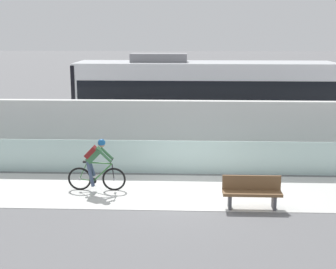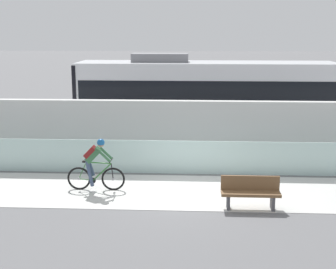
{
  "view_description": "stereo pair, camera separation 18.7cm",
  "coord_description": "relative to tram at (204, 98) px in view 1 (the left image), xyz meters",
  "views": [
    {
      "loc": [
        -0.1,
        -13.73,
        4.77
      ],
      "look_at": [
        -0.78,
        2.35,
        1.25
      ],
      "focal_mm": 50.97,
      "sensor_mm": 36.0,
      "label": 1
    },
    {
      "loc": [
        0.09,
        -13.72,
        4.77
      ],
      "look_at": [
        -0.78,
        2.35,
        1.25
      ],
      "focal_mm": 50.97,
      "sensor_mm": 36.0,
      "label": 2
    }
  ],
  "objects": [
    {
      "name": "bench",
      "position": [
        1.06,
        -8.14,
        -1.41
      ],
      "size": [
        1.6,
        0.45,
        0.89
      ],
      "color": "brown",
      "rests_on": "ground"
    },
    {
      "name": "tram_rail_far",
      "position": [
        -0.61,
        0.72,
        -1.89
      ],
      "size": [
        32.0,
        0.08,
        0.01
      ],
      "primitive_type": "cube",
      "color": "#595654",
      "rests_on": "ground"
    },
    {
      "name": "ground_plane",
      "position": [
        -0.61,
        -6.85,
        -1.89
      ],
      "size": [
        200.0,
        200.0,
        0.0
      ],
      "primitive_type": "plane",
      "color": "slate"
    },
    {
      "name": "cyclist_on_bike",
      "position": [
        -3.46,
        -6.85,
        -1.09
      ],
      "size": [
        1.77,
        0.58,
        1.61
      ],
      "color": "black",
      "rests_on": "ground"
    },
    {
      "name": "concrete_barrier_wall",
      "position": [
        -0.61,
        -3.2,
        -0.77
      ],
      "size": [
        32.0,
        0.36,
        2.25
      ],
      "primitive_type": "cube",
      "color": "silver",
      "rests_on": "ground"
    },
    {
      "name": "glass_parapet",
      "position": [
        -0.61,
        -5.0,
        -1.32
      ],
      "size": [
        32.0,
        0.05,
        1.15
      ],
      "primitive_type": "cube",
      "color": "silver",
      "rests_on": "ground"
    },
    {
      "name": "tram_rail_near",
      "position": [
        -0.61,
        -0.72,
        -1.89
      ],
      "size": [
        32.0,
        0.08,
        0.01
      ],
      "primitive_type": "cube",
      "color": "#595654",
      "rests_on": "ground"
    },
    {
      "name": "tram",
      "position": [
        0.0,
        0.0,
        0.0
      ],
      "size": [
        11.06,
        2.54,
        3.81
      ],
      "color": "silver",
      "rests_on": "ground"
    },
    {
      "name": "bike_path_deck",
      "position": [
        -0.61,
        -6.85,
        -1.89
      ],
      "size": [
        32.0,
        3.2,
        0.01
      ],
      "primitive_type": "cube",
      "color": "silver",
      "rests_on": "ground"
    }
  ]
}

